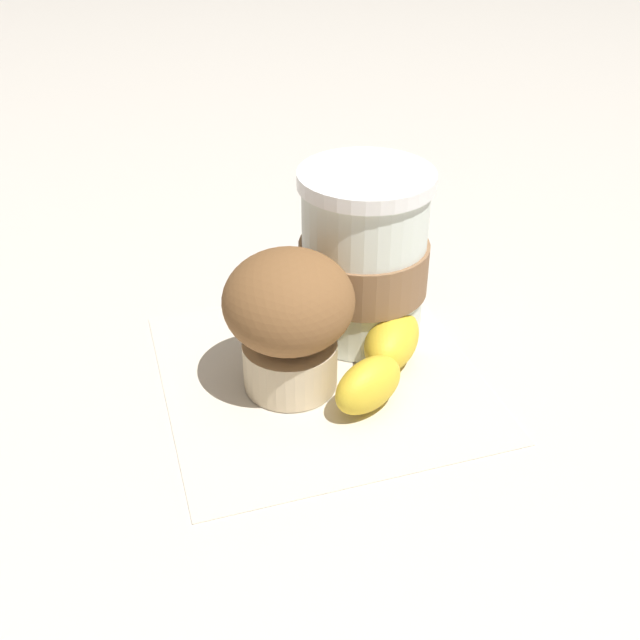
% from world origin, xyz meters
% --- Properties ---
extents(ground_plane, '(3.00, 3.00, 0.00)m').
position_xyz_m(ground_plane, '(0.00, 0.00, 0.00)').
color(ground_plane, beige).
extents(paper_napkin, '(0.24, 0.24, 0.00)m').
position_xyz_m(paper_napkin, '(0.00, 0.00, 0.00)').
color(paper_napkin, beige).
rests_on(paper_napkin, ground_plane).
extents(coffee_cup, '(0.09, 0.09, 0.13)m').
position_xyz_m(coffee_cup, '(-0.05, 0.04, 0.06)').
color(coffee_cup, silver).
rests_on(coffee_cup, paper_napkin).
extents(muffin, '(0.08, 0.08, 0.10)m').
position_xyz_m(muffin, '(0.01, -0.02, 0.06)').
color(muffin, beige).
rests_on(muffin, paper_napkin).
extents(banana, '(0.21, 0.09, 0.04)m').
position_xyz_m(banana, '(-0.04, 0.04, 0.02)').
color(banana, gold).
rests_on(banana, paper_napkin).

